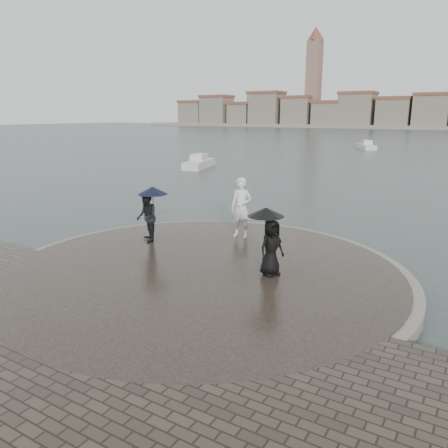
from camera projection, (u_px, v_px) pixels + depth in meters
The scene contains 7 objects.
ground at pixel (120, 324), 10.47m from camera, with size 400.00×400.00×0.00m, color #2B3835.
kerb_ring at pixel (202, 274), 13.33m from camera, with size 12.50×12.50×0.32m, color gray.
quay_tip at pixel (202, 273), 13.33m from camera, with size 11.90×11.90×0.36m, color #2D261E.
statue at pixel (241, 208), 16.35m from camera, with size 0.83×0.54×2.26m, color white.
visitor_left at pixel (148, 211), 15.75m from camera, with size 1.36×1.20×2.04m.
visitor_right at pixel (270, 236), 12.50m from camera, with size 1.20×1.12×1.95m.
boats at pixel (430, 159), 45.04m from camera, with size 42.13×36.96×1.50m.
Camera 1 is at (7.10, -6.89, 4.89)m, focal length 35.00 mm.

